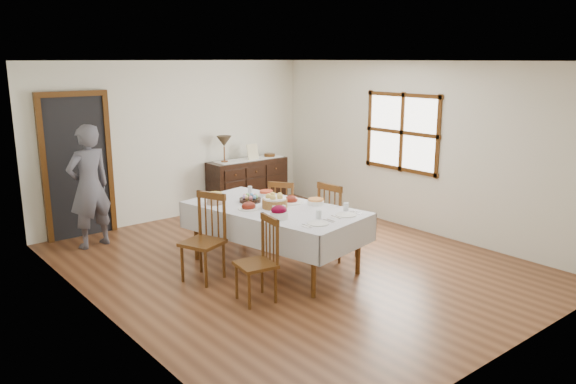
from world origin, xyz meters
TOP-DOWN VIEW (x-y plane):
  - ground at (0.00, 0.00)m, footprint 6.00×6.00m
  - room_shell at (-0.15, 0.42)m, footprint 5.02×6.02m
  - dining_table at (-0.24, 0.08)m, footprint 1.60×2.48m
  - chair_left_near at (-1.01, -0.64)m, footprint 0.46×0.46m
  - chair_left_far at (-1.14, 0.29)m, footprint 0.57×0.57m
  - chair_right_near at (0.59, -0.19)m, footprint 0.47×0.47m
  - chair_right_far at (0.41, 0.70)m, footprint 0.55×0.55m
  - sideboard at (1.21, 2.72)m, footprint 1.46×0.53m
  - person at (-1.76, 2.36)m, footprint 0.64×0.48m
  - bread_basket at (-0.25, 0.06)m, footprint 0.32×0.32m
  - egg_basket at (-0.31, 0.50)m, footprint 0.29×0.29m
  - ham_platter_a at (-0.54, 0.21)m, footprint 0.27×0.27m
  - ham_platter_b at (0.08, 0.13)m, footprint 0.33×0.33m
  - beet_bowl at (-0.51, -0.35)m, footprint 0.22×0.22m
  - carrot_bowl at (0.03, 0.60)m, footprint 0.20×0.20m
  - pineapple_bowl at (-0.73, 0.71)m, footprint 0.21×0.21m
  - casserole_dish at (0.27, -0.14)m, footprint 0.22×0.22m
  - butter_dish at (-0.30, -0.09)m, footprint 0.15×0.12m
  - setting_left at (-0.26, -0.76)m, footprint 0.44×0.31m
  - setting_right at (0.24, -0.71)m, footprint 0.44×0.31m
  - glass_far_a at (-0.61, 0.75)m, footprint 0.06×0.06m
  - glass_far_b at (-0.06, 0.86)m, footprint 0.06×0.06m
  - runner at (1.25, 2.72)m, footprint 1.30×0.35m
  - table_lamp at (0.75, 2.75)m, footprint 0.26×0.26m
  - picture_frame at (1.29, 2.66)m, footprint 0.22×0.08m
  - deco_bowl at (1.70, 2.70)m, footprint 0.20×0.20m

SIDE VIEW (x-z plane):
  - ground at x=0.00m, z-range 0.00..0.00m
  - sideboard at x=1.21m, z-range 0.00..0.88m
  - chair_right_far at x=0.41m, z-range 0.01..0.95m
  - chair_left_near at x=-1.01m, z-range 0.01..0.96m
  - chair_right_near at x=0.59m, z-range 0.01..1.05m
  - chair_left_far at x=-1.14m, z-range 0.01..1.06m
  - dining_table at x=-0.24m, z-range 0.30..1.09m
  - setting_left at x=-0.26m, z-range 0.76..0.86m
  - setting_right at x=0.24m, z-range 0.76..0.86m
  - ham_platter_b at x=0.08m, z-range 0.76..0.88m
  - ham_platter_a at x=-0.54m, z-range 0.76..0.88m
  - butter_dish at x=-0.30m, z-range 0.79..0.86m
  - egg_basket at x=-0.31m, z-range 0.77..0.88m
  - casserole_dish at x=0.27m, z-range 0.79..0.87m
  - carrot_bowl at x=0.03m, z-range 0.79..0.87m
  - glass_far_a at x=-0.61m, z-range 0.79..0.88m
  - glass_far_b at x=-0.06m, z-range 0.79..0.90m
  - pineapple_bowl at x=-0.73m, z-range 0.79..0.93m
  - beet_bowl at x=-0.51m, z-range 0.78..0.94m
  - bread_basket at x=-0.25m, z-range 0.77..0.96m
  - runner at x=1.25m, z-range 0.88..0.89m
  - deco_bowl at x=1.70m, z-range 0.88..0.94m
  - person at x=-1.76m, z-range 0.00..1.87m
  - picture_frame at x=1.29m, z-range 0.88..1.15m
  - table_lamp at x=0.75m, z-range 1.00..1.46m
  - room_shell at x=-0.15m, z-range 0.32..2.97m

